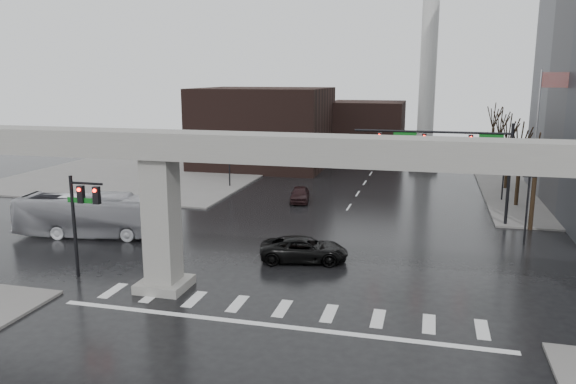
{
  "coord_description": "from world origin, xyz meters",
  "views": [
    {
      "loc": [
        6.88,
        -26.63,
        11.55
      ],
      "look_at": [
        -1.54,
        6.14,
        4.5
      ],
      "focal_mm": 35.0,
      "sensor_mm": 36.0,
      "label": 1
    }
  ],
  "objects_px": {
    "signal_mast_arm": "(459,150)",
    "far_car": "(300,194)",
    "pickup_truck": "(304,249)",
    "city_bus": "(93,215)"
  },
  "relations": [
    {
      "from": "pickup_truck",
      "to": "far_car",
      "type": "relative_size",
      "value": 1.33
    },
    {
      "from": "pickup_truck",
      "to": "far_car",
      "type": "xyz_separation_m",
      "value": [
        -4.16,
        16.48,
        -0.06
      ]
    },
    {
      "from": "signal_mast_arm",
      "to": "city_bus",
      "type": "height_order",
      "value": "signal_mast_arm"
    },
    {
      "from": "city_bus",
      "to": "far_car",
      "type": "distance_m",
      "value": 19.09
    },
    {
      "from": "signal_mast_arm",
      "to": "far_car",
      "type": "xyz_separation_m",
      "value": [
        -13.74,
        4.2,
        -5.12
      ]
    },
    {
      "from": "signal_mast_arm",
      "to": "pickup_truck",
      "type": "xyz_separation_m",
      "value": [
        -9.58,
        -12.28,
        -5.06
      ]
    },
    {
      "from": "signal_mast_arm",
      "to": "city_bus",
      "type": "relative_size",
      "value": 1.07
    },
    {
      "from": "signal_mast_arm",
      "to": "far_car",
      "type": "height_order",
      "value": "signal_mast_arm"
    },
    {
      "from": "pickup_truck",
      "to": "far_car",
      "type": "bearing_deg",
      "value": 3.05
    },
    {
      "from": "city_bus",
      "to": "far_car",
      "type": "bearing_deg",
      "value": -47.45
    }
  ]
}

